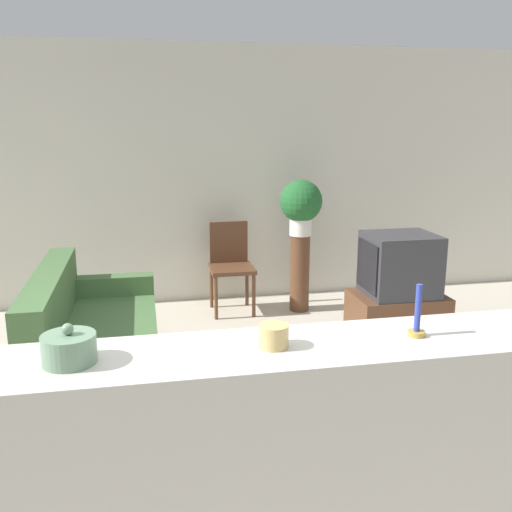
% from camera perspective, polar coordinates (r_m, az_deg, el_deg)
% --- Properties ---
extents(ground_plane, '(14.00, 14.00, 0.00)m').
position_cam_1_polar(ground_plane, '(3.30, -1.55, -22.35)').
color(ground_plane, beige).
extents(wall_back, '(9.00, 0.06, 2.70)m').
position_cam_1_polar(wall_back, '(6.11, -7.16, 7.89)').
color(wall_back, beige).
rests_on(wall_back, ground_plane).
extents(couch, '(0.84, 1.71, 0.88)m').
position_cam_1_polar(couch, '(4.40, -15.98, -8.68)').
color(couch, '#476B3D').
rests_on(couch, ground_plane).
extents(tv_stand, '(0.78, 0.54, 0.46)m').
position_cam_1_polar(tv_stand, '(5.17, 13.88, -6.16)').
color(tv_stand, brown).
rests_on(tv_stand, ground_plane).
extents(television, '(0.59, 0.51, 0.53)m').
position_cam_1_polar(television, '(5.02, 14.13, -0.83)').
color(television, '#333338').
rests_on(television, tv_stand).
extents(wooden_chair, '(0.44, 0.44, 0.91)m').
position_cam_1_polar(wooden_chair, '(5.85, -2.56, -0.56)').
color(wooden_chair, brown).
rests_on(wooden_chair, ground_plane).
extents(plant_stand, '(0.20, 0.20, 0.79)m').
position_cam_1_polar(plant_stand, '(5.88, 4.39, -1.71)').
color(plant_stand, brown).
rests_on(plant_stand, ground_plane).
extents(potted_plant, '(0.43, 0.43, 0.56)m').
position_cam_1_polar(potted_plant, '(5.74, 4.52, 5.24)').
color(potted_plant, white).
rests_on(potted_plant, plant_stand).
extents(foreground_counter, '(2.85, 0.44, 1.10)m').
position_cam_1_polar(foreground_counter, '(2.44, 1.28, -21.08)').
color(foreground_counter, beige).
rests_on(foreground_counter, ground_plane).
extents(decorative_bowl, '(0.19, 0.19, 0.15)m').
position_cam_1_polar(decorative_bowl, '(2.13, -18.19, -8.77)').
color(decorative_bowl, gray).
rests_on(decorative_bowl, foreground_counter).
extents(candle_jar, '(0.11, 0.11, 0.09)m').
position_cam_1_polar(candle_jar, '(2.16, 1.77, -8.00)').
color(candle_jar, tan).
rests_on(candle_jar, foreground_counter).
extents(candlestick, '(0.07, 0.07, 0.21)m').
position_cam_1_polar(candlestick, '(2.35, 15.82, -6.17)').
color(candlestick, '#B7933D').
rests_on(candlestick, foreground_counter).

